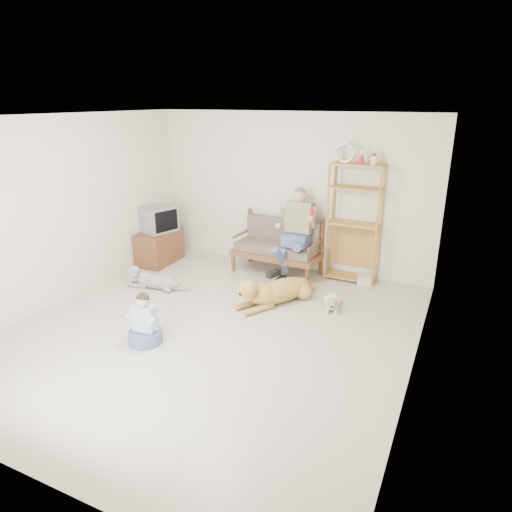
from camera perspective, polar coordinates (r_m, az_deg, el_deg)
The scene contains 17 objects.
floor at distance 6.11m, azimuth -5.51°, elevation -9.26°, with size 5.50×5.50×0.00m, color beige.
ceiling at distance 5.38m, azimuth -6.45°, elevation 16.94°, with size 5.50×5.50×0.00m, color white.
wall_back at distance 8.01m, azimuth 4.32°, elevation 7.94°, with size 5.00×5.00×0.00m, color beige.
wall_front at distance 3.69m, azimuth -28.66°, elevation -8.10°, with size 5.00×5.00×0.00m, color beige.
wall_left at distance 7.18m, azimuth -23.37°, elevation 5.13°, with size 5.50×5.50×0.00m, color beige.
wall_right at distance 4.85m, azimuth 20.29°, elevation -0.67°, with size 5.50×5.50×0.00m, color beige.
loveseat at distance 7.91m, azimuth 2.81°, elevation 1.37°, with size 1.54×0.79×0.95m.
man at distance 7.56m, azimuth 4.58°, elevation 2.14°, with size 0.58×0.82×1.33m.
etagere at distance 7.56m, azimuth 12.10°, elevation 4.14°, with size 0.86×0.38×2.25m.
book_stack at distance 7.70m, azimuth 13.40°, elevation -2.94°, with size 0.23×0.17×0.15m, color silver.
tv_stand at distance 8.60m, azimuth -11.97°, elevation 1.13°, with size 0.53×0.92×0.60m.
crt_tv at distance 8.44m, azimuth -12.01°, elevation 4.55°, with size 0.59×0.67×0.46m.
wall_outlet at distance 8.76m, azimuth -3.53°, elevation 1.86°, with size 0.12×0.02×0.08m, color white.
golden_retriever at distance 6.76m, azimuth 2.30°, elevation -4.43°, with size 0.89×1.44×0.48m.
shaggy_dog at distance 7.53m, azimuth -12.86°, elevation -2.91°, with size 1.11×0.36×0.33m.
terrier at distance 6.70m, azimuth 9.50°, elevation -5.75°, with size 0.30×0.66×0.25m.
child at distance 5.87m, azimuth -13.73°, elevation -8.35°, with size 0.43×0.43×0.67m.
Camera 1 is at (2.81, -4.59, 2.89)m, focal length 32.00 mm.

